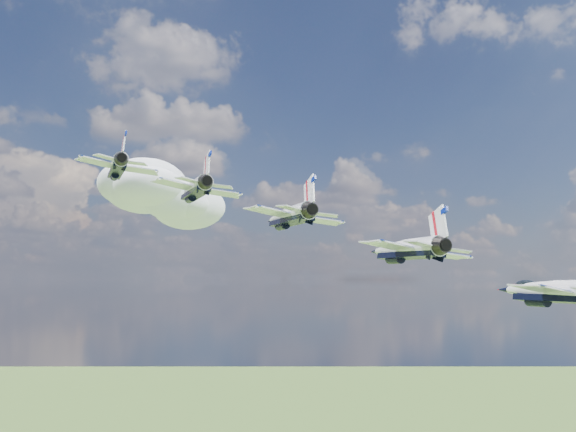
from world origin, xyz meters
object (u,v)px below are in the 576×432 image
object	(u,v)px
jet_2	(288,216)
jet_3	(404,249)
jet_1	(194,189)
jet_0	(117,167)
jet_4	(551,291)

from	to	relation	value
jet_2	jet_3	xyz separation A→B (m)	(7.63, -9.48, -3.59)
jet_1	jet_3	bearing A→B (deg)	-51.52
jet_1	jet_2	size ratio (longest dim) A/B	1.00
jet_2	jet_3	distance (m)	12.69
jet_0	jet_3	size ratio (longest dim) A/B	1.00
jet_1	jet_3	size ratio (longest dim) A/B	1.00
jet_0	jet_2	size ratio (longest dim) A/B	1.00
jet_1	jet_2	distance (m)	12.69
jet_1	jet_4	size ratio (longest dim) A/B	1.00
jet_0	jet_3	distance (m)	38.08
jet_3	jet_4	distance (m)	12.69
jet_3	jet_4	xyz separation A→B (m)	(7.63, -9.48, -3.59)
jet_4	jet_0	bearing A→B (deg)	128.48
jet_0	jet_1	bearing A→B (deg)	-51.52
jet_0	jet_1	xyz separation A→B (m)	(7.63, -9.48, -3.59)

